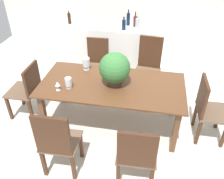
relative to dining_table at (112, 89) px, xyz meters
name	(u,v)px	position (x,y,z in m)	size (l,w,h in m)	color
ground_plane	(113,120)	(0.00, 0.08, -0.66)	(7.04, 7.04, 0.00)	silver
dining_table	(112,89)	(0.00, 0.00, 0.00)	(2.09, 1.01, 0.76)	brown
chair_far_left	(97,62)	(-0.47, 1.02, -0.13)	(0.45, 0.46, 0.97)	#422616
chair_far_right	(149,64)	(0.48, 1.04, -0.09)	(0.49, 0.51, 1.07)	#422616
chair_near_right	(137,154)	(0.47, -1.02, -0.13)	(0.48, 0.45, 0.95)	#422616
chair_near_left	(57,141)	(-0.47, -1.03, -0.10)	(0.47, 0.44, 1.02)	#422616
chair_head_end	(28,88)	(-1.37, 0.00, -0.14)	(0.45, 0.48, 0.92)	#422616
chair_foot_end	(207,107)	(1.37, 0.00, -0.12)	(0.44, 0.49, 0.97)	#422616
flower_centerpiece	(115,68)	(0.04, 0.00, 0.36)	(0.44, 0.44, 0.49)	#4C3828
crystal_vase_left	(68,82)	(-0.58, -0.21, 0.19)	(0.09, 0.09, 0.16)	silver
crystal_vase_center_near	(86,63)	(-0.48, 0.34, 0.22)	(0.11, 0.11, 0.20)	silver
wine_glass	(57,84)	(-0.71, -0.28, 0.19)	(0.07, 0.07, 0.14)	silver
kitchen_counter	(109,48)	(-0.39, 1.76, -0.17)	(1.95, 0.64, 0.98)	silver
wine_bottle_green	(128,19)	(-0.02, 1.85, 0.45)	(0.07, 0.07, 0.31)	#0F1E38
wine_bottle_clear	(135,21)	(0.13, 1.79, 0.43)	(0.07, 0.07, 0.29)	#511E28
wine_bottle_dark	(138,24)	(0.19, 1.63, 0.43)	(0.08, 0.08, 0.29)	#B2BFB7
wine_bottle_tall	(69,18)	(-1.20, 1.71, 0.43)	(0.06, 0.06, 0.26)	black
wine_bottle_amber	(124,25)	(-0.07, 1.58, 0.42)	(0.07, 0.07, 0.25)	#0F1E38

